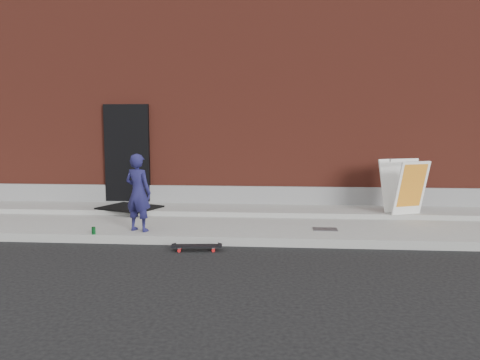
# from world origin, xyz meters

# --- Properties ---
(ground) EXTENTS (80.00, 80.00, 0.00)m
(ground) POSITION_xyz_m (0.00, 0.00, 0.00)
(ground) COLOR black
(ground) RESTS_ON ground
(sidewalk) EXTENTS (20.00, 3.00, 0.15)m
(sidewalk) POSITION_xyz_m (0.00, 1.50, 0.07)
(sidewalk) COLOR gray
(sidewalk) RESTS_ON ground
(apron) EXTENTS (20.00, 1.20, 0.10)m
(apron) POSITION_xyz_m (0.00, 2.40, 0.20)
(apron) COLOR gray
(apron) RESTS_ON sidewalk
(building) EXTENTS (20.00, 8.10, 5.00)m
(building) POSITION_xyz_m (-0.00, 6.99, 2.50)
(building) COLOR maroon
(building) RESTS_ON ground
(child) EXTENTS (0.59, 0.48, 1.39)m
(child) POSITION_xyz_m (-1.57, 0.38, 0.84)
(child) COLOR #1A1948
(child) RESTS_ON sidewalk
(skateboard) EXTENTS (0.81, 0.28, 0.09)m
(skateboard) POSITION_xyz_m (-0.41, -0.33, 0.07)
(skateboard) COLOR red
(skateboard) RESTS_ON ground
(pizza_sign) EXTENTS (0.93, 0.99, 1.12)m
(pizza_sign) POSITION_xyz_m (3.46, 1.98, 0.81)
(pizza_sign) COLOR white
(pizza_sign) RESTS_ON apron
(soda_can) EXTENTS (0.07, 0.07, 0.13)m
(soda_can) POSITION_xyz_m (-2.28, 0.05, 0.21)
(soda_can) COLOR #1B8938
(soda_can) RESTS_ON sidewalk
(doormat) EXTENTS (1.43, 1.31, 0.03)m
(doormat) POSITION_xyz_m (-2.30, 2.12, 0.27)
(doormat) COLOR black
(doormat) RESTS_ON apron
(utility_plate) EXTENTS (0.44, 0.28, 0.01)m
(utility_plate) POSITION_xyz_m (1.77, 0.76, 0.16)
(utility_plate) COLOR #515156
(utility_plate) RESTS_ON sidewalk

